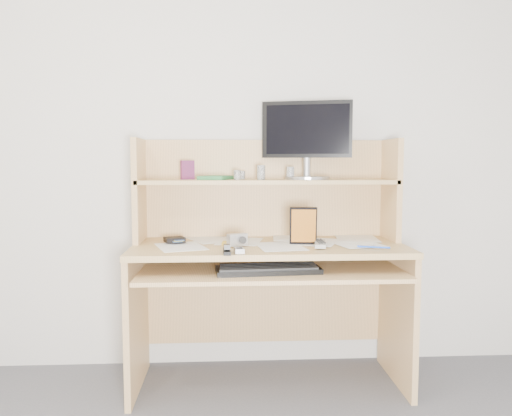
{
  "coord_description": "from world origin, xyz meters",
  "views": [
    {
      "loc": [
        -0.21,
        -1.07,
        1.17
      ],
      "look_at": [
        -0.07,
        1.43,
        0.94
      ],
      "focal_mm": 35.0,
      "sensor_mm": 36.0,
      "label": 1
    }
  ],
  "objects": [
    {
      "name": "digital_camera",
      "position": [
        -0.17,
        1.41,
        0.79
      ],
      "size": [
        0.11,
        0.08,
        0.06
      ],
      "primitive_type": "cube",
      "rotation": [
        0.0,
        0.0,
        0.47
      ],
      "color": "#A9A9AB",
      "rests_on": "paper_clutter"
    },
    {
      "name": "card_box",
      "position": [
        -0.43,
        1.66,
        1.13
      ],
      "size": [
        0.08,
        0.06,
        0.1
      ],
      "primitive_type": "cube",
      "rotation": [
        0.0,
        0.0,
        0.5
      ],
      "color": "#A6162F",
      "rests_on": "desk"
    },
    {
      "name": "game_case",
      "position": [
        0.17,
        1.42,
        0.85
      ],
      "size": [
        0.14,
        0.03,
        0.19
      ],
      "primitive_type": "cube",
      "rotation": [
        0.0,
        0.0,
        -0.1
      ],
      "color": "black",
      "rests_on": "paper_clutter"
    },
    {
      "name": "back_wall",
      "position": [
        0.0,
        1.8,
        1.25
      ],
      "size": [
        3.6,
        0.04,
        2.5
      ],
      "primitive_type": "cube",
      "color": "beige",
      "rests_on": "floor"
    },
    {
      "name": "blue_pen",
      "position": [
        0.5,
        1.31,
        0.76
      ],
      "size": [
        0.15,
        0.06,
        0.01
      ],
      "primitive_type": "cylinder",
      "rotation": [
        1.57,
        0.0,
        1.24
      ],
      "color": "blue",
      "rests_on": "paper_clutter"
    },
    {
      "name": "chip_stack_c",
      "position": [
        -0.13,
        1.68,
        1.1
      ],
      "size": [
        0.04,
        0.04,
        0.05
      ],
      "primitive_type": "cylinder",
      "rotation": [
        0.0,
        0.0,
        -0.22
      ],
      "color": "black",
      "rests_on": "desk"
    },
    {
      "name": "paper_clutter",
      "position": [
        0.0,
        1.48,
        0.75
      ],
      "size": [
        1.32,
        0.54,
        0.01
      ],
      "primitive_type": "cube",
      "color": "white",
      "rests_on": "desk"
    },
    {
      "name": "chip_stack_d",
      "position": [
        -0.03,
        1.6,
        1.12
      ],
      "size": [
        0.06,
        0.06,
        0.08
      ],
      "primitive_type": "cylinder",
      "rotation": [
        0.0,
        0.0,
        0.3
      ],
      "color": "silver",
      "rests_on": "desk"
    },
    {
      "name": "monitor",
      "position": [
        0.22,
        1.68,
        1.31
      ],
      "size": [
        0.49,
        0.25,
        0.43
      ],
      "rotation": [
        0.0,
        0.0,
        -0.26
      ],
      "color": "#A1A1A5",
      "rests_on": "desk"
    },
    {
      "name": "stapler",
      "position": [
        -0.22,
        1.22,
        0.78
      ],
      "size": [
        0.04,
        0.13,
        0.04
      ],
      "primitive_type": "cube",
      "rotation": [
        0.0,
        0.0,
        0.03
      ],
      "color": "black",
      "rests_on": "paper_clutter"
    },
    {
      "name": "chip_stack_b",
      "position": [
        0.13,
        1.64,
        1.12
      ],
      "size": [
        0.06,
        0.06,
        0.07
      ],
      "primitive_type": "cylinder",
      "rotation": [
        0.0,
        0.0,
        -0.38
      ],
      "color": "white",
      "rests_on": "desk"
    },
    {
      "name": "keyboard",
      "position": [
        -0.02,
        1.26,
        0.67
      ],
      "size": [
        0.51,
        0.22,
        0.03
      ],
      "rotation": [
        0.0,
        0.0,
        0.08
      ],
      "color": "black",
      "rests_on": "desk"
    },
    {
      "name": "chip_stack_a",
      "position": [
        -0.16,
        1.59,
        1.11
      ],
      "size": [
        0.05,
        0.05,
        0.05
      ],
      "primitive_type": "cylinder",
      "rotation": [
        0.0,
        0.0,
        0.3
      ],
      "color": "black",
      "rests_on": "desk"
    },
    {
      "name": "flip_phone",
      "position": [
        -0.16,
        1.24,
        0.77
      ],
      "size": [
        0.05,
        0.09,
        0.02
      ],
      "primitive_type": "cube",
      "rotation": [
        0.0,
        0.0,
        0.1
      ],
      "color": "#A4A5A7",
      "rests_on": "paper_clutter"
    },
    {
      "name": "shelf_book",
      "position": [
        -0.27,
        1.65,
        1.09
      ],
      "size": [
        0.2,
        0.24,
        0.02
      ],
      "primitive_type": "cube",
      "rotation": [
        0.0,
        0.0,
        -0.35
      ],
      "color": "#378954",
      "rests_on": "desk"
    },
    {
      "name": "tv_remote",
      "position": [
        0.25,
        1.39,
        0.77
      ],
      "size": [
        0.08,
        0.2,
        0.02
      ],
      "primitive_type": "cube",
      "rotation": [
        0.0,
        0.0,
        -0.17
      ],
      "color": "gray",
      "rests_on": "paper_clutter"
    },
    {
      "name": "wallet",
      "position": [
        -0.49,
        1.55,
        0.77
      ],
      "size": [
        0.12,
        0.11,
        0.03
      ],
      "primitive_type": "cube",
      "rotation": [
        0.0,
        0.0,
        0.38
      ],
      "color": "black",
      "rests_on": "paper_clutter"
    },
    {
      "name": "sticky_note_pad",
      "position": [
        -0.2,
        1.5,
        0.76
      ],
      "size": [
        0.09,
        0.09,
        0.01
      ],
      "primitive_type": "cube",
      "rotation": [
        0.0,
        0.0,
        -0.07
      ],
      "color": "yellow",
      "rests_on": "desk"
    },
    {
      "name": "desk",
      "position": [
        0.0,
        1.56,
        0.69
      ],
      "size": [
        1.4,
        0.7,
        1.3
      ],
      "color": "tan",
      "rests_on": "floor"
    }
  ]
}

